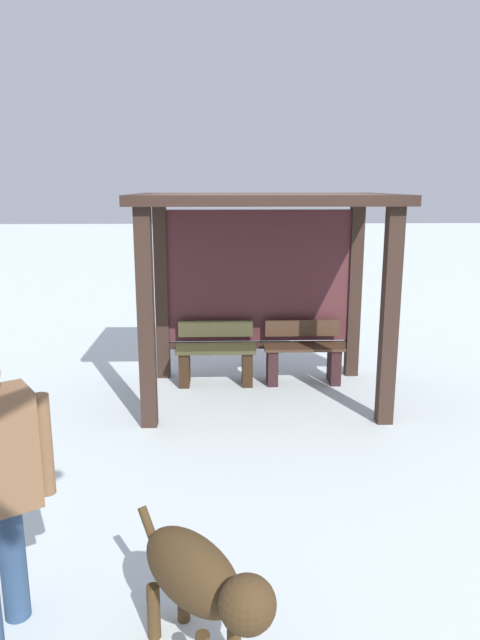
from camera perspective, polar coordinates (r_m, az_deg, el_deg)
ground_plane at (r=6.57m, az=2.20°, el=-7.57°), size 60.00×60.00×0.00m
bus_shelter at (r=6.40m, az=2.19°, el=7.37°), size 2.69×1.85×2.24m
bench_left_inside at (r=6.90m, az=-2.40°, el=-3.66°), size 0.95×0.39×0.74m
bench_center_inside at (r=6.97m, az=6.25°, el=-3.56°), size 0.95×0.35×0.74m
dog at (r=3.06m, az=-3.95°, el=-24.18°), size 0.72×0.85×0.68m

